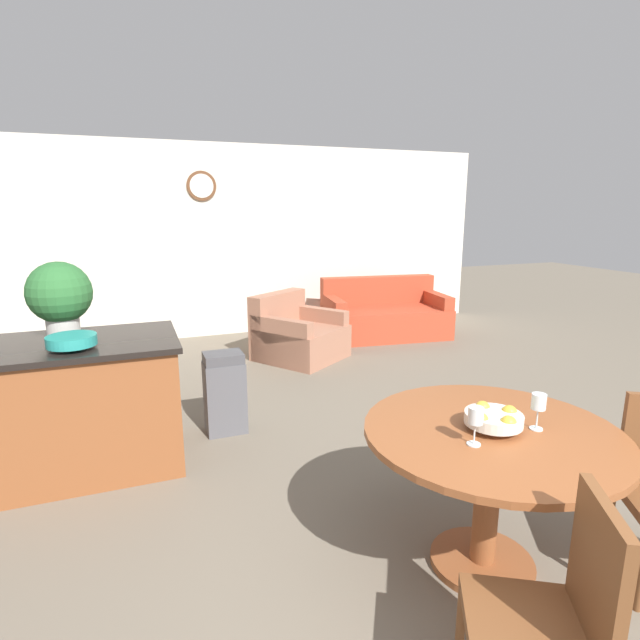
{
  "coord_description": "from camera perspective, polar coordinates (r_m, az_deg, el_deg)",
  "views": [
    {
      "loc": [
        -1.4,
        -0.89,
        1.84
      ],
      "look_at": [
        -0.02,
        2.67,
        0.97
      ],
      "focal_mm": 28.0,
      "sensor_mm": 36.0,
      "label": 1
    }
  ],
  "objects": [
    {
      "name": "wall_back",
      "position": [
        7.34,
        -10.24,
        8.84
      ],
      "size": [
        8.0,
        0.09,
        2.7
      ],
      "color": "silver",
      "rests_on": "ground_plane"
    },
    {
      "name": "dining_table",
      "position": [
        2.73,
        18.85,
        -15.09
      ],
      "size": [
        1.26,
        1.26,
        0.77
      ],
      "color": "brown",
      "rests_on": "ground_plane"
    },
    {
      "name": "dining_chair_near_left",
      "position": [
        2.09,
        25.23,
        -28.04
      ],
      "size": [
        0.57,
        0.57,
        0.93
      ],
      "rotation": [
        0.0,
        0.0,
        7.32
      ],
      "color": "brown",
      "rests_on": "ground_plane"
    },
    {
      "name": "fruit_bowl",
      "position": [
        2.63,
        19.26,
        -10.56
      ],
      "size": [
        0.28,
        0.28,
        0.11
      ],
      "color": "silver",
      "rests_on": "dining_table"
    },
    {
      "name": "wine_glass_left",
      "position": [
        2.41,
        17.36,
        -10.57
      ],
      "size": [
        0.07,
        0.07,
        0.18
      ],
      "color": "silver",
      "rests_on": "dining_table"
    },
    {
      "name": "wine_glass_right",
      "position": [
        2.68,
        23.71,
        -8.72
      ],
      "size": [
        0.07,
        0.07,
        0.18
      ],
      "color": "silver",
      "rests_on": "dining_table"
    },
    {
      "name": "kitchen_island",
      "position": [
        3.94,
        -25.44,
        -8.79
      ],
      "size": [
        1.33,
        0.87,
        0.94
      ],
      "color": "brown",
      "rests_on": "ground_plane"
    },
    {
      "name": "teal_bowl",
      "position": [
        3.6,
        -26.51,
        -2.12
      ],
      "size": [
        0.31,
        0.31,
        0.09
      ],
      "color": "teal",
      "rests_on": "kitchen_island"
    },
    {
      "name": "potted_plant",
      "position": [
        3.95,
        -27.61,
        2.53
      ],
      "size": [
        0.43,
        0.43,
        0.53
      ],
      "color": "beige",
      "rests_on": "kitchen_island"
    },
    {
      "name": "trash_bin",
      "position": [
        4.23,
        -10.83,
        -8.19
      ],
      "size": [
        0.32,
        0.24,
        0.68
      ],
      "color": "#56565B",
      "rests_on": "ground_plane"
    },
    {
      "name": "couch",
      "position": [
        7.29,
        7.35,
        0.43
      ],
      "size": [
        1.83,
        1.14,
        0.83
      ],
      "rotation": [
        0.0,
        0.0,
        -0.13
      ],
      "color": "#B24228",
      "rests_on": "ground_plane"
    },
    {
      "name": "armchair",
      "position": [
        6.17,
        -2.57,
        -1.87
      ],
      "size": [
        1.26,
        1.26,
        0.79
      ],
      "rotation": [
        0.0,
        0.0,
        0.6
      ],
      "color": "#A87056",
      "rests_on": "ground_plane"
    }
  ]
}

